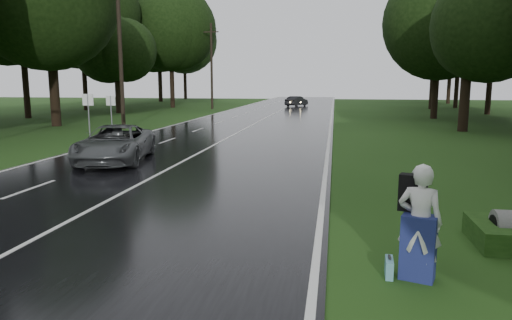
# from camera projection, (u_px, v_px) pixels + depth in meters

# --- Properties ---
(ground) EXTENTS (160.00, 160.00, 0.00)m
(ground) POSITION_uv_depth(u_px,v_px,m) (88.00, 213.00, 11.86)
(ground) COLOR #204113
(ground) RESTS_ON ground
(road) EXTENTS (12.00, 140.00, 0.04)m
(road) POSITION_uv_depth(u_px,v_px,m) (242.00, 131.00, 31.32)
(road) COLOR black
(road) RESTS_ON ground
(lane_center) EXTENTS (0.12, 140.00, 0.01)m
(lane_center) POSITION_uv_depth(u_px,v_px,m) (242.00, 130.00, 31.32)
(lane_center) COLOR silver
(lane_center) RESTS_ON road
(grey_car) EXTENTS (3.44, 5.67, 1.47)m
(grey_car) POSITION_uv_depth(u_px,v_px,m) (115.00, 144.00, 19.09)
(grey_car) COLOR #444749
(grey_car) RESTS_ON road
(far_car) EXTENTS (2.88, 4.24, 1.32)m
(far_car) POSITION_uv_depth(u_px,v_px,m) (297.00, 101.00, 61.99)
(far_car) COLOR black
(far_car) RESTS_ON road
(hitchhiker) EXTENTS (0.83, 0.79, 1.96)m
(hitchhiker) POSITION_uv_depth(u_px,v_px,m) (419.00, 226.00, 7.75)
(hitchhiker) COLOR silver
(hitchhiker) RESTS_ON ground
(suitcase) EXTENTS (0.15, 0.44, 0.31)m
(suitcase) POSITION_uv_depth(u_px,v_px,m) (389.00, 268.00, 7.96)
(suitcase) COLOR teal
(suitcase) RESTS_ON ground
(utility_pole_mid) EXTENTS (1.80, 0.28, 10.59)m
(utility_pole_mid) POSITION_uv_depth(u_px,v_px,m) (124.00, 129.00, 33.03)
(utility_pole_mid) COLOR black
(utility_pole_mid) RESTS_ON ground
(utility_pole_far) EXTENTS (1.80, 0.28, 10.02)m
(utility_pole_far) POSITION_uv_depth(u_px,v_px,m) (212.00, 109.00, 56.76)
(utility_pole_far) COLOR black
(utility_pole_far) RESTS_ON ground
(road_sign_a) EXTENTS (0.62, 0.10, 2.59)m
(road_sign_a) POSITION_uv_depth(u_px,v_px,m) (90.00, 141.00, 25.97)
(road_sign_a) COLOR white
(road_sign_a) RESTS_ON ground
(road_sign_b) EXTENTS (0.58, 0.10, 2.42)m
(road_sign_b) POSITION_uv_depth(u_px,v_px,m) (112.00, 136.00, 28.56)
(road_sign_b) COLOR white
(road_sign_b) RESTS_ON ground
(tree_left_d) EXTENTS (10.10, 10.10, 15.78)m
(tree_left_d) POSITION_uv_depth(u_px,v_px,m) (57.00, 126.00, 34.94)
(tree_left_d) COLOR black
(tree_left_d) RESTS_ON ground
(tree_left_e) EXTENTS (7.59, 7.59, 11.86)m
(tree_left_e) POSITION_uv_depth(u_px,v_px,m) (119.00, 113.00, 49.30)
(tree_left_e) COLOR black
(tree_left_e) RESTS_ON ground
(tree_left_f) EXTENTS (11.13, 11.13, 17.39)m
(tree_left_f) POSITION_uv_depth(u_px,v_px,m) (173.00, 107.00, 59.86)
(tree_left_f) COLOR black
(tree_left_f) RESTS_ON ground
(tree_right_d) EXTENTS (7.77, 7.77, 12.15)m
(tree_right_d) POSITION_uv_depth(u_px,v_px,m) (462.00, 131.00, 31.23)
(tree_right_d) COLOR black
(tree_right_d) RESTS_ON ground
(tree_right_e) EXTENTS (8.74, 8.74, 13.66)m
(tree_right_e) POSITION_uv_depth(u_px,v_px,m) (433.00, 118.00, 42.05)
(tree_right_e) COLOR black
(tree_right_e) RESTS_ON ground
(tree_right_f) EXTENTS (9.98, 9.98, 15.59)m
(tree_right_f) POSITION_uv_depth(u_px,v_px,m) (431.00, 109.00, 56.49)
(tree_right_f) COLOR black
(tree_right_f) RESTS_ON ground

